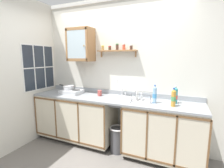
# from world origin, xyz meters

# --- Properties ---
(floor) EXTENTS (6.01, 6.01, 0.00)m
(floor) POSITION_xyz_m (0.00, 0.00, 0.00)
(floor) COLOR slate
(floor) RESTS_ON ground
(back_wall) EXTENTS (3.61, 0.07, 2.68)m
(back_wall) POSITION_xyz_m (0.00, 0.65, 1.35)
(back_wall) COLOR silver
(back_wall) RESTS_ON ground
(side_wall_left) EXTENTS (0.05, 3.42, 2.68)m
(side_wall_left) POSITION_xyz_m (-1.53, -0.29, 1.34)
(side_wall_left) COLOR silver
(side_wall_left) RESTS_ON ground
(lower_cabinet_run) EXTENTS (1.53, 0.61, 0.89)m
(lower_cabinet_run) POSITION_xyz_m (-0.73, 0.32, 0.45)
(lower_cabinet_run) COLOR black
(lower_cabinet_run) RESTS_ON ground
(lower_cabinet_run_right) EXTENTS (1.20, 0.61, 0.89)m
(lower_cabinet_run_right) POSITION_xyz_m (0.90, 0.32, 0.45)
(lower_cabinet_run_right) COLOR black
(lower_cabinet_run_right) RESTS_ON ground
(countertop) EXTENTS (2.97, 0.64, 0.03)m
(countertop) POSITION_xyz_m (0.00, 0.32, 0.90)
(countertop) COLOR gray
(countertop) RESTS_ON lower_cabinet_run
(backsplash) EXTENTS (2.97, 0.02, 0.08)m
(backsplash) POSITION_xyz_m (0.00, 0.61, 0.96)
(backsplash) COLOR gray
(backsplash) RESTS_ON countertop
(sink) EXTENTS (0.51, 0.45, 0.46)m
(sink) POSITION_xyz_m (0.14, 0.36, 0.91)
(sink) COLOR silver
(sink) RESTS_ON countertop
(hot_plate_stove) EXTENTS (0.39, 0.31, 0.08)m
(hot_plate_stove) POSITION_xyz_m (-0.84, 0.33, 0.96)
(hot_plate_stove) COLOR silver
(hot_plate_stove) RESTS_ON countertop
(saucepan) EXTENTS (0.40, 0.22, 0.07)m
(saucepan) POSITION_xyz_m (-0.93, 0.35, 1.03)
(saucepan) COLOR silver
(saucepan) RESTS_ON hot_plate_stove
(bottle_water_blue_0) EXTENTS (0.06, 0.06, 0.28)m
(bottle_water_blue_0) POSITION_xyz_m (0.75, 0.29, 1.05)
(bottle_water_blue_0) COLOR #8CB7E0
(bottle_water_blue_0) RESTS_ON countertop
(bottle_detergent_teal_1) EXTENTS (0.07, 0.07, 0.28)m
(bottle_detergent_teal_1) POSITION_xyz_m (1.04, 0.40, 1.04)
(bottle_detergent_teal_1) COLOR teal
(bottle_detergent_teal_1) RESTS_ON countertop
(bottle_juice_amber_2) EXTENTS (0.07, 0.07, 0.27)m
(bottle_juice_amber_2) POSITION_xyz_m (1.02, 0.22, 1.04)
(bottle_juice_amber_2) COLOR gold
(bottle_juice_amber_2) RESTS_ON countertop
(dish_rack) EXTENTS (0.33, 0.25, 0.17)m
(dish_rack) POSITION_xyz_m (0.53, 0.34, 0.95)
(dish_rack) COLOR #B2B2B7
(dish_rack) RESTS_ON countertop
(mug) EXTENTS (0.08, 0.11, 0.10)m
(mug) POSITION_xyz_m (-0.25, 0.39, 0.97)
(mug) COLOR #B24C47
(mug) RESTS_ON countertop
(wall_cabinet) EXTENTS (0.49, 0.32, 0.62)m
(wall_cabinet) POSITION_xyz_m (-0.69, 0.47, 1.85)
(wall_cabinet) COLOR #996B42
(spice_shelf) EXTENTS (0.73, 0.14, 0.23)m
(spice_shelf) POSITION_xyz_m (0.02, 0.56, 1.75)
(spice_shelf) COLOR #996B42
(window) EXTENTS (0.03, 0.76, 0.89)m
(window) POSITION_xyz_m (-1.50, 0.20, 1.42)
(window) COLOR #262D38
(trash_bin) EXTENTS (0.27, 0.27, 0.44)m
(trash_bin) POSITION_xyz_m (0.16, 0.23, 0.23)
(trash_bin) COLOR #4C4C51
(trash_bin) RESTS_ON ground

